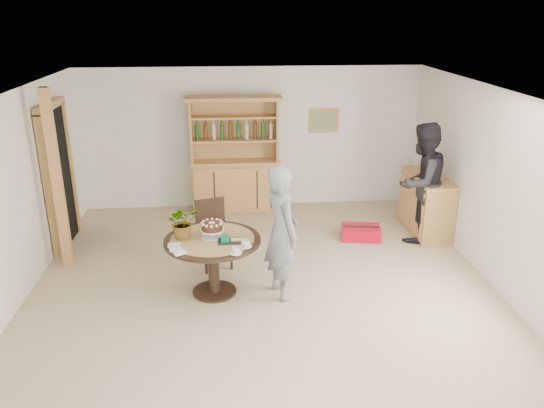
{
  "coord_description": "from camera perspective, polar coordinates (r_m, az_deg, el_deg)",
  "views": [
    {
      "loc": [
        -0.39,
        -5.75,
        3.43
      ],
      "look_at": [
        0.14,
        0.65,
        1.05
      ],
      "focal_mm": 35.0,
      "sensor_mm": 36.0,
      "label": 1
    }
  ],
  "objects": [
    {
      "name": "ground",
      "position": [
        6.7,
        -0.74,
        -10.43
      ],
      "size": [
        7.0,
        7.0,
        0.0
      ],
      "primitive_type": "plane",
      "color": "#C4B086",
      "rests_on": "ground"
    },
    {
      "name": "flower_vase",
      "position": [
        6.58,
        -9.55,
        -1.9
      ],
      "size": [
        0.47,
        0.44,
        0.42
      ],
      "primitive_type": "imported",
      "rotation": [
        0.0,
        0.0,
        0.35
      ],
      "color": "#3F7233",
      "rests_on": "dining_table"
    },
    {
      "name": "coffee_cup_a",
      "position": [
        6.32,
        -2.88,
        -4.29
      ],
      "size": [
        0.15,
        0.15,
        0.09
      ],
      "color": "silver",
      "rests_on": "dining_table"
    },
    {
      "name": "dining_chair",
      "position": [
        7.44,
        -6.4,
        -2.68
      ],
      "size": [
        0.53,
        0.53,
        0.95
      ],
      "rotation": [
        0.0,
        0.0,
        0.3
      ],
      "color": "black",
      "rests_on": "ground"
    },
    {
      "name": "coffee_cup_b",
      "position": [
        6.17,
        -3.94,
        -5.02
      ],
      "size": [
        0.15,
        0.15,
        0.08
      ],
      "color": "silver",
      "rests_on": "dining_table"
    },
    {
      "name": "adult_person",
      "position": [
        8.37,
        15.73,
        2.18
      ],
      "size": [
        1.14,
        1.09,
        1.86
      ],
      "primitive_type": "imported",
      "rotation": [
        0.0,
        0.0,
        3.73
      ],
      "color": "black",
      "rests_on": "ground"
    },
    {
      "name": "doorway",
      "position": [
        8.48,
        -22.01,
        2.93
      ],
      "size": [
        0.13,
        1.1,
        2.18
      ],
      "color": "black",
      "rests_on": "ground"
    },
    {
      "name": "red_suitcase",
      "position": [
        8.49,
        9.51,
        -3.04
      ],
      "size": [
        0.65,
        0.49,
        0.21
      ],
      "rotation": [
        0.0,
        0.0,
        -0.15
      ],
      "color": "red",
      "rests_on": "ground"
    },
    {
      "name": "napkins",
      "position": [
        6.33,
        -10.23,
        -4.79
      ],
      "size": [
        0.24,
        0.33,
        0.03
      ],
      "color": "white",
      "rests_on": "dining_table"
    },
    {
      "name": "sideboard",
      "position": [
        8.86,
        16.27,
        -0.0
      ],
      "size": [
        0.54,
        1.26,
        0.94
      ],
      "color": "#B4854C",
      "rests_on": "ground"
    },
    {
      "name": "hutch",
      "position": [
        9.4,
        -3.97,
        3.33
      ],
      "size": [
        1.62,
        0.54,
        2.04
      ],
      "color": "#B4854C",
      "rests_on": "ground"
    },
    {
      "name": "teen_boy",
      "position": [
        6.49,
        1.04,
        -3.04
      ],
      "size": [
        0.59,
        0.72,
        1.71
      ],
      "primitive_type": "imported",
      "rotation": [
        0.0,
        0.0,
        1.9
      ],
      "color": "slate",
      "rests_on": "ground"
    },
    {
      "name": "room_shell",
      "position": [
        6.01,
        -0.79,
        4.01
      ],
      "size": [
        6.04,
        7.04,
        2.52
      ],
      "color": "white",
      "rests_on": "ground"
    },
    {
      "name": "birthday_cake",
      "position": [
        6.59,
        -6.47,
        -2.53
      ],
      "size": [
        0.3,
        0.3,
        0.2
      ],
      "color": "white",
      "rests_on": "dining_table"
    },
    {
      "name": "gift_tray",
      "position": [
        6.47,
        -4.57,
        -3.87
      ],
      "size": [
        0.3,
        0.2,
        0.08
      ],
      "color": "black",
      "rests_on": "dining_table"
    },
    {
      "name": "dining_table",
      "position": [
        6.66,
        -6.38,
        -4.9
      ],
      "size": [
        1.2,
        1.2,
        0.76
      ],
      "color": "black",
      "rests_on": "ground"
    },
    {
      "name": "pine_post",
      "position": [
        7.64,
        -22.12,
        2.23
      ],
      "size": [
        0.12,
        0.12,
        2.5
      ],
      "primitive_type": "cube",
      "color": "tan",
      "rests_on": "ground"
    }
  ]
}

